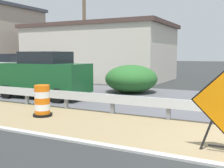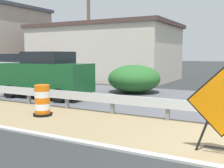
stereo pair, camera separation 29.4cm
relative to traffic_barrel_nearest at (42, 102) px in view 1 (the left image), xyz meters
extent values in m
cube|color=slate|center=(1.43, -4.02, -0.14)|extent=(0.12, 0.12, 0.70)
cube|color=slate|center=(1.43, -1.98, -0.14)|extent=(0.12, 0.12, 0.70)
cube|color=slate|center=(1.43, 0.05, -0.14)|extent=(0.12, 0.12, 0.70)
cube|color=slate|center=(1.43, 2.09, -0.14)|extent=(0.12, 0.12, 0.70)
cube|color=black|center=(-1.01, -5.61, 0.04)|extent=(0.07, 0.39, 1.06)
cylinder|color=orange|center=(0.00, 0.00, -0.38)|extent=(0.52, 0.52, 0.21)
cylinder|color=white|center=(0.00, 0.00, -0.16)|extent=(0.52, 0.52, 0.21)
cylinder|color=orange|center=(0.00, 0.00, 0.05)|extent=(0.52, 0.52, 0.21)
cylinder|color=white|center=(0.00, 0.00, 0.27)|extent=(0.52, 0.52, 0.21)
cylinder|color=orange|center=(0.00, 0.00, 0.48)|extent=(0.52, 0.52, 0.21)
cylinder|color=black|center=(0.00, 0.00, -0.45)|extent=(0.65, 0.65, 0.08)
cube|color=#195128|center=(3.17, 2.68, 0.52)|extent=(1.98, 4.57, 1.36)
cube|color=black|center=(3.18, 2.50, 1.48)|extent=(1.73, 2.12, 0.56)
cylinder|color=black|center=(2.20, 4.14, -0.17)|extent=(0.24, 0.65, 0.64)
cylinder|color=black|center=(4.06, 4.19, -0.17)|extent=(0.24, 0.65, 0.64)
cylinder|color=black|center=(2.28, 1.16, -0.17)|extent=(0.24, 0.65, 0.64)
cylinder|color=black|center=(4.14, 1.21, -0.17)|extent=(0.24, 0.65, 0.64)
cube|color=silver|center=(6.79, 8.65, 0.47)|extent=(1.87, 4.40, 1.27)
cube|color=black|center=(6.80, 8.82, 1.38)|extent=(1.63, 2.05, 0.56)
cylinder|color=black|center=(7.61, 7.19, -0.17)|extent=(0.24, 0.65, 0.64)
cylinder|color=black|center=(5.88, 7.25, -0.17)|extent=(0.24, 0.65, 0.64)
cylinder|color=black|center=(7.71, 10.06, -0.17)|extent=(0.24, 0.65, 0.64)
cube|color=beige|center=(13.36, 5.30, 1.64)|extent=(6.92, 11.43, 4.25)
cube|color=#4C3833|center=(13.36, 5.30, 3.91)|extent=(7.20, 11.89, 0.30)
cylinder|color=brown|center=(10.05, 4.70, 3.56)|extent=(0.24, 0.24, 8.08)
ellipsoid|color=#286028|center=(6.90, -0.36, 0.28)|extent=(2.90, 2.90, 1.53)
camera|label=1|loc=(-7.34, -6.44, 1.64)|focal=44.82mm
camera|label=2|loc=(-7.20, -6.70, 1.64)|focal=44.82mm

